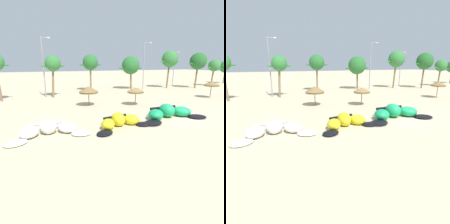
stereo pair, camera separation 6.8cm
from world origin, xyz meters
The scene contains 16 objects.
ground_plane centered at (0.00, 0.00, 0.00)m, with size 260.00×260.00×0.00m, color beige.
kite_far_left centered at (-13.36, 0.76, 0.46)m, with size 6.98×3.18×1.20m.
kite_left centered at (-7.04, 0.18, 0.51)m, with size 6.20×3.35×1.32m.
kite_left_of_center centered at (-0.83, 0.73, 0.57)m, with size 8.11×3.76×1.48m.
beach_umbrella_near_van centered at (-7.24, 9.88, 2.28)m, with size 2.70×2.70×2.75m.
beach_umbrella_middle centered at (-1.04, 7.64, 2.14)m, with size 2.41×2.41×2.50m.
beach_umbrella_near_palms centered at (13.97, 7.60, 2.41)m, with size 2.50×2.50×2.80m.
palm_left centered at (-10.79, 18.82, 5.69)m, with size 3.97×2.65×7.14m.
palm_left_of_gap centered at (-2.67, 23.85, 5.93)m, with size 4.82×3.21×7.61m.
palm_center_left centered at (6.43, 22.75, 5.35)m, with size 5.99×4.00×7.39m.
palm_center_right centered at (15.94, 21.03, 6.73)m, with size 5.70×3.80×8.70m.
palm_right_of_gap centered at (21.95, 18.21, 6.27)m, with size 5.74×3.82×8.24m.
palm_right centered at (29.62, 19.85, 5.20)m, with size 4.48×2.99×6.77m.
lamppost_west centered at (-12.17, 19.81, 5.58)m, with size 1.59×0.24×10.12m.
lamppost_west_center centered at (9.17, 21.40, 5.74)m, with size 1.93×0.24×10.36m.
lamppost_east_center centered at (19.96, 23.87, 4.87)m, with size 1.54×0.24×8.72m.
Camera 2 is at (-14.09, -14.43, 5.78)m, focal length 29.13 mm.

